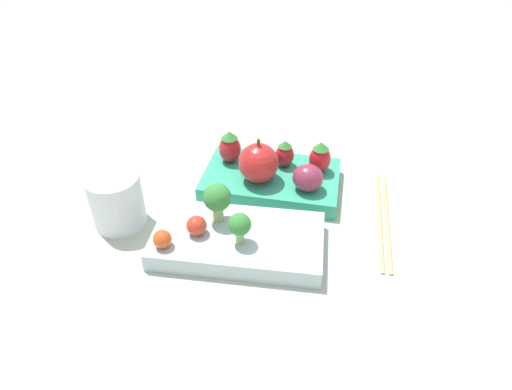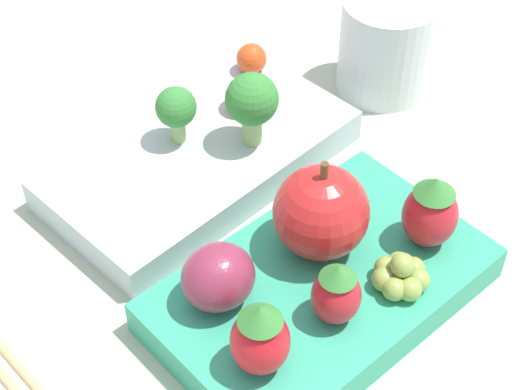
{
  "view_description": "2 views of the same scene",
  "coord_description": "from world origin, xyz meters",
  "px_view_note": "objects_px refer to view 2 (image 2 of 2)",
  "views": [
    {
      "loc": [
        -0.13,
        0.47,
        0.42
      ],
      "look_at": [
        0.0,
        -0.0,
        0.04
      ],
      "focal_mm": 32.0,
      "sensor_mm": 36.0,
      "label": 1
    },
    {
      "loc": [
        -0.23,
        -0.31,
        0.42
      ],
      "look_at": [
        0.0,
        -0.0,
        0.04
      ],
      "focal_mm": 60.0,
      "sensor_mm": 36.0,
      "label": 2
    }
  ],
  "objects_px": {
    "drinking_cup": "(385,46)",
    "plum": "(218,277)",
    "broccoli_floret_0": "(252,102)",
    "strawberry_2": "(336,293)",
    "strawberry_1": "(260,338)",
    "grape_cluster": "(401,275)",
    "cherry_tomato_1": "(252,58)",
    "broccoli_floret_1": "(180,107)",
    "cherry_tomato_0": "(244,94)",
    "bento_box_fruit": "(321,290)",
    "bento_box_savoury": "(200,159)",
    "apple": "(321,212)",
    "strawberry_0": "(431,212)"
  },
  "relations": [
    {
      "from": "cherry_tomato_0",
      "to": "cherry_tomato_1",
      "type": "height_order",
      "value": "cherry_tomato_0"
    },
    {
      "from": "cherry_tomato_1",
      "to": "drinking_cup",
      "type": "relative_size",
      "value": 0.3
    },
    {
      "from": "bento_box_fruit",
      "to": "cherry_tomato_1",
      "type": "relative_size",
      "value": 9.05
    },
    {
      "from": "broccoli_floret_1",
      "to": "strawberry_2",
      "type": "height_order",
      "value": "same"
    },
    {
      "from": "strawberry_2",
      "to": "plum",
      "type": "distance_m",
      "value": 0.07
    },
    {
      "from": "bento_box_savoury",
      "to": "cherry_tomato_1",
      "type": "bearing_deg",
      "value": 30.27
    },
    {
      "from": "apple",
      "to": "plum",
      "type": "height_order",
      "value": "apple"
    },
    {
      "from": "strawberry_1",
      "to": "plum",
      "type": "bearing_deg",
      "value": 80.58
    },
    {
      "from": "drinking_cup",
      "to": "plum",
      "type": "bearing_deg",
      "value": -154.34
    },
    {
      "from": "bento_box_savoury",
      "to": "broccoli_floret_0",
      "type": "distance_m",
      "value": 0.06
    },
    {
      "from": "apple",
      "to": "strawberry_2",
      "type": "relative_size",
      "value": 1.57
    },
    {
      "from": "bento_box_savoury",
      "to": "strawberry_0",
      "type": "distance_m",
      "value": 0.17
    },
    {
      "from": "apple",
      "to": "strawberry_0",
      "type": "distance_m",
      "value": 0.07
    },
    {
      "from": "strawberry_1",
      "to": "grape_cluster",
      "type": "bearing_deg",
      "value": -3.22
    },
    {
      "from": "bento_box_savoury",
      "to": "drinking_cup",
      "type": "bearing_deg",
      "value": -1.1
    },
    {
      "from": "broccoli_floret_1",
      "to": "cherry_tomato_1",
      "type": "height_order",
      "value": "broccoli_floret_1"
    },
    {
      "from": "broccoli_floret_0",
      "to": "cherry_tomato_0",
      "type": "bearing_deg",
      "value": 61.9
    },
    {
      "from": "bento_box_savoury",
      "to": "strawberry_1",
      "type": "xyz_separation_m",
      "value": [
        -0.07,
        -0.17,
        0.04
      ]
    },
    {
      "from": "cherry_tomato_1",
      "to": "bento_box_fruit",
      "type": "bearing_deg",
      "value": -115.2
    },
    {
      "from": "strawberry_2",
      "to": "broccoli_floret_1",
      "type": "bearing_deg",
      "value": 84.83
    },
    {
      "from": "bento_box_savoury",
      "to": "cherry_tomato_0",
      "type": "distance_m",
      "value": 0.06
    },
    {
      "from": "cherry_tomato_0",
      "to": "drinking_cup",
      "type": "xyz_separation_m",
      "value": [
        0.12,
        -0.02,
        0.0
      ]
    },
    {
      "from": "cherry_tomato_0",
      "to": "strawberry_1",
      "type": "xyz_separation_m",
      "value": [
        -0.12,
        -0.18,
        0.01
      ]
    },
    {
      "from": "broccoli_floret_1",
      "to": "plum",
      "type": "height_order",
      "value": "broccoli_floret_1"
    },
    {
      "from": "broccoli_floret_1",
      "to": "grape_cluster",
      "type": "xyz_separation_m",
      "value": [
        0.03,
        -0.19,
        -0.02
      ]
    },
    {
      "from": "broccoli_floret_1",
      "to": "cherry_tomato_0",
      "type": "bearing_deg",
      "value": 0.0
    },
    {
      "from": "strawberry_1",
      "to": "cherry_tomato_1",
      "type": "bearing_deg",
      "value": 54.12
    },
    {
      "from": "broccoli_floret_1",
      "to": "cherry_tomato_0",
      "type": "height_order",
      "value": "broccoli_floret_1"
    },
    {
      "from": "bento_box_fruit",
      "to": "grape_cluster",
      "type": "distance_m",
      "value": 0.05
    },
    {
      "from": "strawberry_2",
      "to": "cherry_tomato_0",
      "type": "bearing_deg",
      "value": 68.76
    },
    {
      "from": "broccoli_floret_1",
      "to": "drinking_cup",
      "type": "relative_size",
      "value": 0.56
    },
    {
      "from": "grape_cluster",
      "to": "bento_box_savoury",
      "type": "bearing_deg",
      "value": 98.09
    },
    {
      "from": "strawberry_1",
      "to": "drinking_cup",
      "type": "bearing_deg",
      "value": 33.74
    },
    {
      "from": "bento_box_fruit",
      "to": "strawberry_1",
      "type": "height_order",
      "value": "strawberry_1"
    },
    {
      "from": "bento_box_savoury",
      "to": "cherry_tomato_0",
      "type": "relative_size",
      "value": 8.91
    },
    {
      "from": "apple",
      "to": "strawberry_0",
      "type": "relative_size",
      "value": 1.31
    },
    {
      "from": "broccoli_floret_0",
      "to": "strawberry_2",
      "type": "bearing_deg",
      "value": -109.65
    },
    {
      "from": "bento_box_savoury",
      "to": "drinking_cup",
      "type": "distance_m",
      "value": 0.17
    },
    {
      "from": "bento_box_savoury",
      "to": "strawberry_1",
      "type": "bearing_deg",
      "value": -113.98
    },
    {
      "from": "bento_box_fruit",
      "to": "grape_cluster",
      "type": "xyz_separation_m",
      "value": [
        0.03,
        -0.03,
        0.02
      ]
    },
    {
      "from": "bento_box_savoury",
      "to": "plum",
      "type": "distance_m",
      "value": 0.14
    },
    {
      "from": "bento_box_fruit",
      "to": "cherry_tomato_0",
      "type": "xyz_separation_m",
      "value": [
        0.06,
        0.16,
        0.03
      ]
    },
    {
      "from": "cherry_tomato_1",
      "to": "strawberry_1",
      "type": "bearing_deg",
      "value": -125.88
    },
    {
      "from": "grape_cluster",
      "to": "cherry_tomato_0",
      "type": "bearing_deg",
      "value": 82.45
    },
    {
      "from": "broccoli_floret_0",
      "to": "cherry_tomato_1",
      "type": "relative_size",
      "value": 2.39
    },
    {
      "from": "strawberry_0",
      "to": "drinking_cup",
      "type": "height_order",
      "value": "same"
    },
    {
      "from": "apple",
      "to": "grape_cluster",
      "type": "bearing_deg",
      "value": -71.43
    },
    {
      "from": "cherry_tomato_0",
      "to": "plum",
      "type": "bearing_deg",
      "value": -131.32
    },
    {
      "from": "bento_box_savoury",
      "to": "cherry_tomato_1",
      "type": "distance_m",
      "value": 0.1
    },
    {
      "from": "strawberry_2",
      "to": "grape_cluster",
      "type": "distance_m",
      "value": 0.05
    }
  ]
}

